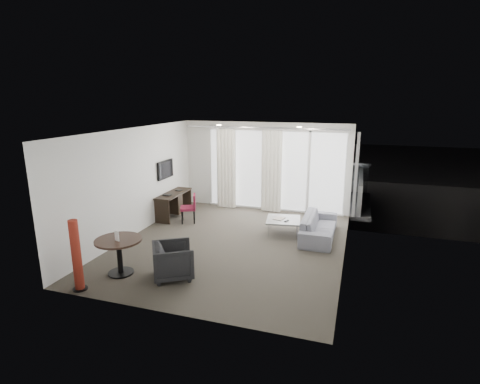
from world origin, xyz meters
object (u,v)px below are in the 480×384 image
(desk, at_px, (174,205))
(rattan_chair_b, at_px, (319,184))
(red_lamp, at_px, (76,255))
(tub_armchair, at_px, (173,261))
(round_table, at_px, (120,256))
(coffee_table, at_px, (283,226))
(desk_chair, at_px, (188,208))
(rattan_chair_a, at_px, (285,190))
(sofa, at_px, (319,226))

(desk, xyz_separation_m, rattan_chair_b, (3.66, 3.56, 0.07))
(red_lamp, distance_m, tub_armchair, 1.68)
(round_table, height_order, coffee_table, round_table)
(desk_chair, distance_m, rattan_chair_b, 4.97)
(round_table, distance_m, rattan_chair_a, 6.21)
(tub_armchair, distance_m, coffee_table, 3.31)
(round_table, xyz_separation_m, red_lamp, (-0.32, -0.75, 0.29))
(rattan_chair_b, bearing_deg, desk, -136.67)
(red_lamp, xyz_separation_m, rattan_chair_b, (3.29, 7.84, -0.23))
(desk, distance_m, tub_armchair, 3.78)
(desk, height_order, red_lamp, red_lamp)
(desk_chair, relative_size, red_lamp, 0.61)
(tub_armchair, bearing_deg, red_lamp, 92.17)
(round_table, height_order, red_lamp, red_lamp)
(red_lamp, relative_size, rattan_chair_a, 1.51)
(desk_chair, bearing_deg, tub_armchair, -93.23)
(rattan_chair_a, relative_size, rattan_chair_b, 1.03)
(round_table, relative_size, coffee_table, 1.07)
(sofa, bearing_deg, tub_armchair, 141.26)
(coffee_table, bearing_deg, tub_armchair, -116.81)
(round_table, xyz_separation_m, rattan_chair_a, (2.02, 5.88, 0.08))
(rattan_chair_a, distance_m, rattan_chair_b, 1.55)
(desk, relative_size, rattan_chair_b, 1.75)
(tub_armchair, bearing_deg, coffee_table, -58.87)
(desk_chair, relative_size, tub_armchair, 1.06)
(rattan_chair_a, bearing_deg, sofa, -71.93)
(coffee_table, bearing_deg, rattan_chair_b, 83.75)
(round_table, bearing_deg, rattan_chair_b, 67.28)
(red_lamp, height_order, rattan_chair_b, red_lamp)
(desk, xyz_separation_m, round_table, (0.69, -3.53, 0.01))
(round_table, xyz_separation_m, rattan_chair_b, (2.97, 7.10, 0.06))
(red_lamp, bearing_deg, desk_chair, 86.54)
(desk, distance_m, coffee_table, 3.26)
(desk, xyz_separation_m, coffee_table, (3.23, -0.40, -0.16))
(desk, distance_m, rattan_chair_b, 5.11)
(tub_armchair, bearing_deg, desk_chair, -11.46)
(sofa, relative_size, rattan_chair_b, 2.26)
(desk, bearing_deg, sofa, -5.66)
(sofa, height_order, rattan_chair_a, rattan_chair_a)
(red_lamp, bearing_deg, rattan_chair_a, 70.55)
(red_lamp, bearing_deg, desk, 95.02)
(rattan_chair_a, bearing_deg, red_lamp, -118.19)
(desk, relative_size, tub_armchair, 1.98)
(desk_chair, height_order, red_lamp, red_lamp)
(sofa, relative_size, rattan_chair_a, 2.21)
(sofa, bearing_deg, rattan_chair_b, 6.31)
(sofa, bearing_deg, desk, 84.34)
(rattan_chair_a, xyz_separation_m, rattan_chair_b, (0.95, 1.22, -0.01))
(desk, bearing_deg, rattan_chair_b, 44.17)
(rattan_chair_b, bearing_deg, tub_armchair, -106.41)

